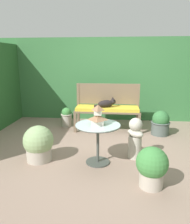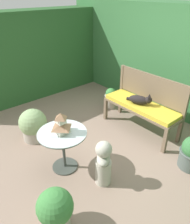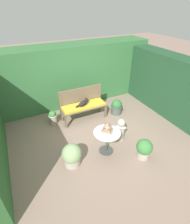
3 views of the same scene
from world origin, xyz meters
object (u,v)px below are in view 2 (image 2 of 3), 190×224
object	(u,v)px
garden_bust	(103,163)
potted_plant_bench_left	(55,210)
potted_plant_bench_right	(33,125)
pagoda_birdhouse	(61,124)
cat	(140,100)
garden_bench	(141,108)
potted_plant_table_far	(111,98)
patio_table	(63,140)

from	to	relation	value
garden_bust	potted_plant_bench_left	world-z (taller)	garden_bust
garden_bust	potted_plant_bench_right	distance (m)	1.60
pagoda_birdhouse	potted_plant_bench_left	bearing A→B (deg)	-38.92
cat	garden_bust	xyz separation A→B (m)	(0.55, -1.40, -0.29)
garden_bench	potted_plant_bench_left	size ratio (longest dim) A/B	2.72
cat	potted_plant_table_far	distance (m)	1.11
cat	potted_plant_bench_right	size ratio (longest dim) A/B	0.84
cat	patio_table	xyz separation A→B (m)	(-0.05, -1.64, -0.14)
garden_bust	potted_plant_bench_right	world-z (taller)	garden_bust
cat	pagoda_birdhouse	bearing A→B (deg)	-115.38
patio_table	garden_bust	world-z (taller)	garden_bust
garden_bust	potted_plant_table_far	distance (m)	2.26
cat	patio_table	size ratio (longest dim) A/B	0.70
patio_table	pagoda_birdhouse	distance (m)	0.27
cat	potted_plant_table_far	bearing A→B (deg)	142.72
patio_table	potted_plant_bench_left	xyz separation A→B (m)	(0.75, -0.61, -0.22)
garden_bench	patio_table	size ratio (longest dim) A/B	2.11
garden_bench	garden_bust	world-z (taller)	garden_bust
pagoda_birdhouse	potted_plant_table_far	xyz separation A→B (m)	(-0.95, 1.89, -0.54)
garden_bench	garden_bust	bearing A→B (deg)	-69.54
patio_table	garden_bust	distance (m)	0.67
pagoda_birdhouse	garden_bust	xyz separation A→B (m)	(0.60, 0.25, -0.42)
cat	potted_plant_bench_right	bearing A→B (deg)	-145.40
potted_plant_bench_right	potted_plant_table_far	xyz separation A→B (m)	(0.03, 1.89, -0.05)
cat	potted_plant_bench_left	world-z (taller)	cat
pagoda_birdhouse	potted_plant_bench_right	xyz separation A→B (m)	(-0.97, -0.01, -0.49)
potted_plant_bench_right	potted_plant_table_far	world-z (taller)	potted_plant_bench_right
pagoda_birdhouse	garden_bench	bearing A→B (deg)	87.63
patio_table	potted_plant_bench_right	distance (m)	1.00
pagoda_birdhouse	potted_plant_bench_right	size ratio (longest dim) A/B	0.53
potted_plant_bench_right	potted_plant_bench_left	size ratio (longest dim) A/B	1.08
garden_bench	cat	world-z (taller)	cat
patio_table	potted_plant_bench_left	world-z (taller)	patio_table
garden_bench	potted_plant_table_far	world-z (taller)	garden_bench
patio_table	potted_plant_table_far	size ratio (longest dim) A/B	1.49
potted_plant_table_far	potted_plant_bench_left	world-z (taller)	potted_plant_bench_left
patio_table	potted_plant_bench_left	size ratio (longest dim) A/B	1.29
garden_bench	garden_bust	xyz separation A→B (m)	(0.53, -1.43, -0.13)
patio_table	potted_plant_table_far	world-z (taller)	patio_table
garden_bench	potted_plant_bench_right	distance (m)	1.99
potted_plant_bench_right	garden_bench	bearing A→B (deg)	58.20
pagoda_birdhouse	potted_plant_bench_left	distance (m)	1.09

